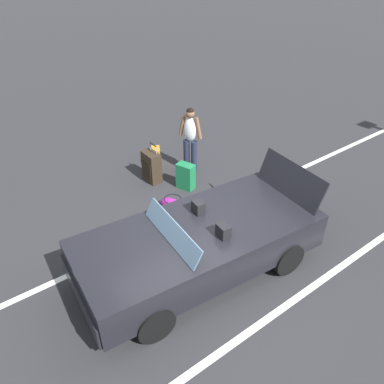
# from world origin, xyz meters

# --- Properties ---
(ground_plane) EXTENTS (80.00, 80.00, 0.00)m
(ground_plane) POSITION_xyz_m (0.00, 0.00, 0.00)
(ground_plane) COLOR #28282B
(lot_line_near) EXTENTS (18.00, 0.12, 0.01)m
(lot_line_near) POSITION_xyz_m (0.00, -1.23, 0.00)
(lot_line_near) COLOR silver
(lot_line_near) RESTS_ON ground_plane
(lot_line_mid) EXTENTS (18.00, 0.12, 0.01)m
(lot_line_mid) POSITION_xyz_m (0.00, 1.47, 0.00)
(lot_line_mid) COLOR silver
(lot_line_mid) RESTS_ON ground_plane
(convertible_car) EXTENTS (4.29, 2.13, 1.53)m
(convertible_car) POSITION_xyz_m (0.20, -0.02, 0.59)
(convertible_car) COLOR black
(convertible_car) RESTS_ON ground_plane
(suitcase_large_black) EXTENTS (0.30, 0.48, 0.95)m
(suitcase_large_black) POSITION_xyz_m (-0.90, -3.02, 0.37)
(suitcase_large_black) COLOR #2D2319
(suitcase_large_black) RESTS_ON ground_plane
(suitcase_medium_bright) EXTENTS (0.36, 0.46, 0.62)m
(suitcase_medium_bright) POSITION_xyz_m (-1.35, -2.27, 0.31)
(suitcase_medium_bright) COLOR #19723F
(suitcase_medium_bright) RESTS_ON ground_plane
(suitcase_small_carryon) EXTENTS (0.34, 0.39, 0.50)m
(suitcase_small_carryon) POSITION_xyz_m (-1.36, -3.56, 0.25)
(suitcase_small_carryon) COLOR orange
(suitcase_small_carryon) RESTS_ON ground_plane
(duffel_bag) EXTENTS (0.46, 0.70, 0.34)m
(duffel_bag) POSITION_xyz_m (-0.59, -1.68, 0.16)
(duffel_bag) COLOR #991E8C
(duffel_bag) RESTS_ON ground_plane
(traveler_person) EXTENTS (0.39, 0.56, 1.65)m
(traveler_person) POSITION_xyz_m (-1.91, -2.84, 0.93)
(traveler_person) COLOR #1E2338
(traveler_person) RESTS_ON ground_plane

